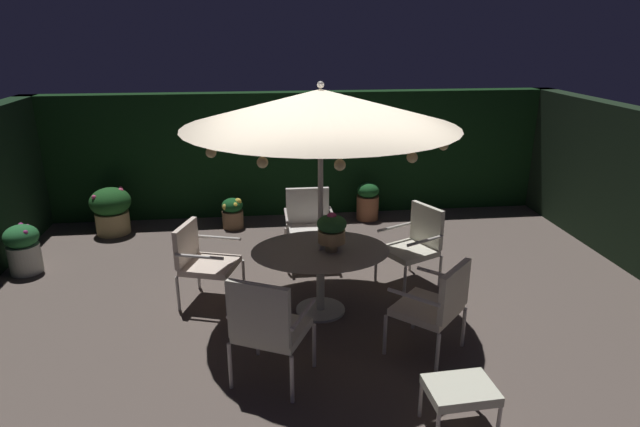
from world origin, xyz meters
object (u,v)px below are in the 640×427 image
Objects in this scene: potted_plant_right_near at (23,248)px; potted_plant_front_corner at (111,209)px; patio_umbrella at (321,108)px; patio_chair_east at (416,241)px; ottoman_footrest at (460,392)px; potted_plant_back_left at (368,200)px; centerpiece_planter at (332,229)px; patio_chair_northeast at (437,303)px; patio_chair_south at (202,258)px; patio_chair_north at (267,324)px; potted_plant_right_far at (233,212)px; patio_chair_southeast at (309,222)px; patio_dining_table at (320,261)px.

potted_plant_front_corner is (0.78, 1.33, 0.05)m from potted_plant_right_near.
patio_umbrella is 2.86× the size of patio_chair_east.
potted_plant_right_near reaches higher than ottoman_footrest.
centerpiece_planter is at bearing -108.67° from potted_plant_back_left.
patio_chair_northeast is 1.55× the size of potted_plant_back_left.
patio_chair_north is at bearing -67.04° from patio_chair_south.
patio_chair_northeast reaches higher than potted_plant_right_far.
patio_chair_east is at bearing -43.61° from potted_plant_right_far.
patio_chair_southeast is 1.07× the size of patio_chair_south.
potted_plant_right_far is at bearing 27.37° from potted_plant_right_near.
patio_chair_south is at bearing 149.29° from patio_chair_northeast.
patio_dining_table is 1.62× the size of patio_chair_south.
centerpiece_planter is 1.40m from patio_chair_east.
patio_chair_north is 1.63m from patio_chair_northeast.
patio_chair_southeast reaches higher than potted_plant_back_left.
patio_chair_south is at bearing 112.96° from patio_chair_north.
patio_dining_table is 1.39m from patio_chair_north.
patio_chair_east is 1.34× the size of potted_plant_front_corner.
potted_plant_back_left is at bearing 69.06° from patio_umbrella.
centerpiece_planter is at bearing -67.68° from potted_plant_right_far.
potted_plant_right_far is at bearing 84.12° from patio_chair_south.
potted_plant_right_near is at bearing 138.64° from patio_chair_north.
ottoman_footrest is at bearing -66.60° from patio_dining_table.
patio_chair_southeast is 1.96m from potted_plant_back_left.
patio_chair_south is (-0.70, 1.66, -0.07)m from patio_chair_north.
patio_chair_east is 2.63m from ottoman_footrest.
patio_chair_north is at bearing -83.56° from potted_plant_right_far.
potted_plant_front_corner is (-1.59, 2.37, -0.15)m from patio_chair_south.
patio_chair_north is 1.14× the size of patio_chair_south.
centerpiece_planter is 0.47× the size of patio_chair_south.
patio_chair_north is at bearing -135.12° from patio_chair_east.
ottoman_footrest is (2.17, -2.40, -0.19)m from patio_chair_south.
patio_dining_table is 0.54× the size of patio_umbrella.
patio_umbrella reaches higher than patio_chair_south.
patio_dining_table reaches higher than potted_plant_front_corner.
potted_plant_back_left is at bearing 46.16° from patio_chair_south.
patio_chair_north is at bearing -169.74° from patio_chair_northeast.
patio_chair_north is 1.81m from patio_chair_south.
patio_chair_south is (-2.56, -0.19, -0.01)m from patio_chair_east.
patio_umbrella is 2.19m from patio_chair_southeast.
patio_umbrella is at bearing 136.18° from patio_chair_northeast.
patio_chair_south reaches higher than patio_dining_table.
patio_chair_northeast reaches higher than potted_plant_back_left.
patio_chair_north is 4.64m from potted_plant_front_corner.
patio_dining_table is 0.41m from centerpiece_planter.
patio_chair_southeast is (0.62, 2.63, -0.04)m from patio_chair_north.
patio_chair_southeast is 3.69m from potted_plant_right_near.
potted_plant_right_far is (-1.18, 2.87, -0.75)m from centerpiece_planter.
patio_umbrella is 2.81× the size of patio_chair_southeast.
centerpiece_planter reaches higher than ottoman_footrest.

